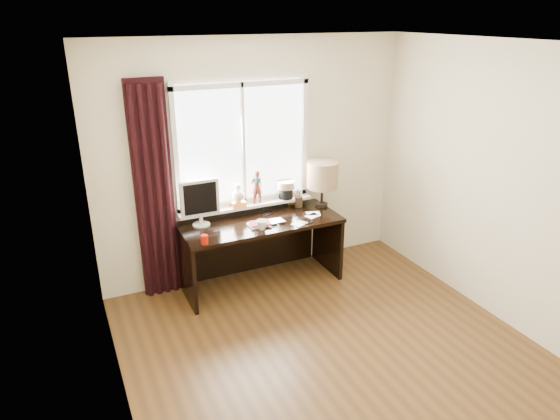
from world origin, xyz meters
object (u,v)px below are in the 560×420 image
laptop (270,223)px  table_lamp (322,175)px  red_cup (205,240)px  monitor (200,200)px  desk (258,238)px  mug (262,225)px

laptop → table_lamp: 0.86m
red_cup → monitor: (0.10, 0.45, 0.23)m
desk → monitor: size_ratio=3.47×
monitor → desk: bearing=-4.8°
table_lamp → mug: bearing=-159.8°
desk → red_cup: bearing=-150.6°
mug → red_cup: 0.63m
laptop → mug: 0.17m
red_cup → monitor: monitor is taller
table_lamp → desk: bearing=-179.0°
laptop → mug: size_ratio=3.06×
laptop → desk: bearing=103.3°
desk → table_lamp: table_lamp is taller
table_lamp → red_cup: bearing=-164.8°
mug → desk: mug is taller
monitor → table_lamp: (1.40, -0.04, 0.09)m
laptop → desk: 0.34m
mug → monitor: bearing=145.6°
laptop → table_lamp: table_lamp is taller
mug → table_lamp: size_ratio=0.20×
table_lamp → laptop: bearing=-163.3°
red_cup → table_lamp: bearing=15.2°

